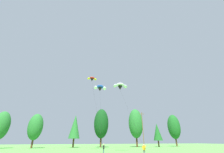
{
  "coord_description": "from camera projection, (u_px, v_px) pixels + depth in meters",
  "views": [
    {
      "loc": [
        -8.27,
        -3.56,
        2.1
      ],
      "look_at": [
        -0.29,
        21.59,
        13.82
      ],
      "focal_mm": 23.38,
      "sensor_mm": 36.0,
      "label": 1
    }
  ],
  "objects": [
    {
      "name": "utility_pole",
      "position": [
        143.0,
        128.0,
        52.57
      ],
      "size": [
        2.2,
        0.26,
        12.05
      ],
      "color": "brown",
      "rests_on": "ground_plane"
    },
    {
      "name": "kite_flyer_near",
      "position": [
        104.0,
        148.0,
        25.04
      ],
      "size": [
        0.31,
        0.59,
        1.69
      ],
      "color": "navy",
      "rests_on": "ground_plane"
    },
    {
      "name": "parafoil_kite_far_blue_white",
      "position": [
        100.0,
        88.0,
        43.91
      ],
      "size": [
        4.24,
        14.34,
        16.59
      ],
      "color": "blue"
    },
    {
      "name": "parafoil_kite_mid_white",
      "position": [
        120.0,
        86.0,
        35.0
      ],
      "size": [
        3.62,
        9.22,
        13.38
      ],
      "color": "white"
    },
    {
      "name": "treeline_tree_e",
      "position": [
        101.0,
        123.0,
        56.39
      ],
      "size": [
        5.54,
        5.54,
        13.86
      ],
      "color": "#472D19",
      "rests_on": "ground_plane"
    },
    {
      "name": "treeline_tree_h",
      "position": [
        174.0,
        127.0,
        65.93
      ],
      "size": [
        5.4,
        5.4,
        13.32
      ],
      "color": "#472D19",
      "rests_on": "ground_plane"
    },
    {
      "name": "parafoil_kite_high_red_yellow",
      "position": [
        92.0,
        79.0,
        42.17
      ],
      "size": [
        2.82,
        12.21,
        18.05
      ],
      "color": "red"
    },
    {
      "name": "treeline_tree_g",
      "position": [
        157.0,
        132.0,
        60.08
      ],
      "size": [
        3.57,
        3.57,
        8.94
      ],
      "color": "#472D19",
      "rests_on": "ground_plane"
    },
    {
      "name": "treeline_tree_f",
      "position": [
        136.0,
        123.0,
        59.29
      ],
      "size": [
        5.7,
        5.7,
        14.45
      ],
      "color": "#472D19",
      "rests_on": "ground_plane"
    },
    {
      "name": "treeline_tree_d",
      "position": [
        75.0,
        126.0,
        54.87
      ],
      "size": [
        4.11,
        4.11,
        11.43
      ],
      "color": "#472D19",
      "rests_on": "ground_plane"
    },
    {
      "name": "treeline_tree_c",
      "position": [
        35.0,
        127.0,
        49.25
      ],
      "size": [
        4.72,
        4.72,
        10.82
      ],
      "color": "#472D19",
      "rests_on": "ground_plane"
    },
    {
      "name": "treeline_tree_b",
      "position": [
        1.0,
        125.0,
        47.6
      ],
      "size": [
        4.86,
        4.86,
        11.34
      ],
      "color": "#472D19",
      "rests_on": "ground_plane"
    },
    {
      "name": "kite_flyer_mid",
      "position": [
        144.0,
        149.0,
        22.58
      ],
      "size": [
        0.74,
        0.76,
        1.69
      ],
      "color": "#4C4C51",
      "rests_on": "ground_plane"
    }
  ]
}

